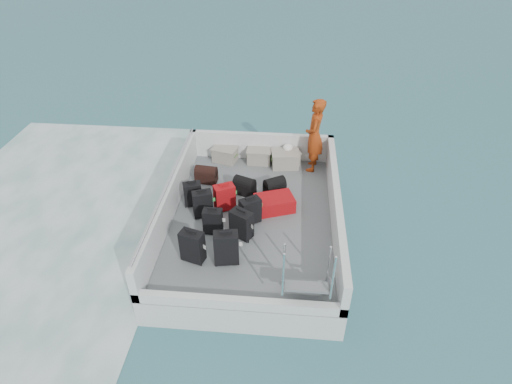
# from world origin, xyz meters

# --- Properties ---
(ground) EXTENTS (160.00, 160.00, 0.00)m
(ground) POSITION_xyz_m (0.00, 0.00, 0.00)
(ground) COLOR #194A59
(ground) RESTS_ON ground
(wake_foam) EXTENTS (10.00, 10.00, 0.00)m
(wake_foam) POSITION_xyz_m (-4.80, 0.00, 0.00)
(wake_foam) COLOR white
(wake_foam) RESTS_ON ground
(ferry_hull) EXTENTS (3.60, 5.00, 0.60)m
(ferry_hull) POSITION_xyz_m (0.00, 0.00, 0.30)
(ferry_hull) COLOR silver
(ferry_hull) RESTS_ON ground
(deck) EXTENTS (3.30, 4.70, 0.02)m
(deck) POSITION_xyz_m (0.00, 0.00, 0.61)
(deck) COLOR slate
(deck) RESTS_ON ferry_hull
(deck_fittings) EXTENTS (3.60, 5.00, 0.90)m
(deck_fittings) POSITION_xyz_m (0.35, -0.32, 0.99)
(deck_fittings) COLOR silver
(deck_fittings) RESTS_ON deck
(suitcase_0) EXTENTS (0.48, 0.36, 0.66)m
(suitcase_0) POSITION_xyz_m (-0.97, -1.40, 0.95)
(suitcase_0) COLOR black
(suitcase_0) RESTS_ON deck
(suitcase_1) EXTENTS (0.46, 0.36, 0.61)m
(suitcase_1) POSITION_xyz_m (-1.03, -0.07, 0.92)
(suitcase_1) COLOR black
(suitcase_1) RESTS_ON deck
(suitcase_2) EXTENTS (0.43, 0.33, 0.55)m
(suitcase_2) POSITION_xyz_m (-1.32, 0.30, 0.90)
(suitcase_2) COLOR black
(suitcase_2) RESTS_ON deck
(suitcase_3) EXTENTS (0.49, 0.33, 0.69)m
(suitcase_3) POSITION_xyz_m (-0.34, -1.40, 0.96)
(suitcase_3) COLOR black
(suitcase_3) RESTS_ON deck
(suitcase_4) EXTENTS (0.38, 0.24, 0.56)m
(suitcase_4) POSITION_xyz_m (-0.73, -0.59, 0.90)
(suitcase_4) COLOR black
(suitcase_4) RESTS_ON deck
(suitcase_5) EXTENTS (0.50, 0.42, 0.60)m
(suitcase_5) POSITION_xyz_m (-0.61, 0.21, 0.92)
(suitcase_5) COLOR #A20C0F
(suitcase_5) RESTS_ON deck
(suitcase_6) EXTENTS (0.51, 0.45, 0.61)m
(suitcase_6) POSITION_xyz_m (-0.15, -0.65, 0.92)
(suitcase_6) COLOR black
(suitcase_6) RESTS_ON deck
(suitcase_7) EXTENTS (0.48, 0.43, 0.59)m
(suitcase_7) POSITION_xyz_m (-0.02, -0.21, 0.91)
(suitcase_7) COLOR black
(suitcase_7) RESTS_ON deck
(suitcase_8) EXTENTS (0.94, 0.78, 0.32)m
(suitcase_8) POSITION_xyz_m (0.46, 0.28, 0.78)
(suitcase_8) COLOR #A20C0F
(suitcase_8) RESTS_ON deck
(duffel_0) EXTENTS (0.53, 0.35, 0.32)m
(duffel_0) POSITION_xyz_m (-1.20, 1.22, 0.78)
(duffel_0) COLOR black
(duffel_0) RESTS_ON deck
(duffel_1) EXTENTS (0.55, 0.45, 0.32)m
(duffel_1) POSITION_xyz_m (-0.25, 0.83, 0.78)
(duffel_1) COLOR black
(duffel_1) RESTS_ON deck
(duffel_2) EXTENTS (0.55, 0.49, 0.32)m
(duffel_2) POSITION_xyz_m (0.43, 0.87, 0.78)
(duffel_2) COLOR black
(duffel_2) RESTS_ON deck
(crate_0) EXTENTS (0.66, 0.53, 0.34)m
(crate_0) POSITION_xyz_m (-0.90, 2.20, 0.79)
(crate_0) COLOR gray
(crate_0) RESTS_ON deck
(crate_1) EXTENTS (0.58, 0.41, 0.35)m
(crate_1) POSITION_xyz_m (-0.03, 2.20, 0.79)
(crate_1) COLOR gray
(crate_1) RESTS_ON deck
(crate_2) EXTENTS (0.66, 0.54, 0.34)m
(crate_2) POSITION_xyz_m (0.68, 2.20, 0.79)
(crate_2) COLOR gray
(crate_2) RESTS_ON deck
(crate_3) EXTENTS (0.70, 0.53, 0.39)m
(crate_3) POSITION_xyz_m (0.63, 2.05, 0.81)
(crate_3) COLOR gray
(crate_3) RESTS_ON deck
(yellow_bag) EXTENTS (0.28, 0.26, 0.22)m
(yellow_bag) POSITION_xyz_m (0.84, 2.20, 0.73)
(yellow_bag) COLOR yellow
(yellow_bag) RESTS_ON deck
(white_bag) EXTENTS (0.24, 0.24, 0.18)m
(white_bag) POSITION_xyz_m (0.68, 2.20, 1.05)
(white_bag) COLOR white
(white_bag) RESTS_ON crate_2
(passenger) EXTENTS (0.51, 0.72, 1.82)m
(passenger) POSITION_xyz_m (1.30, 2.04, 1.53)
(passenger) COLOR #DD4B14
(passenger) RESTS_ON deck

